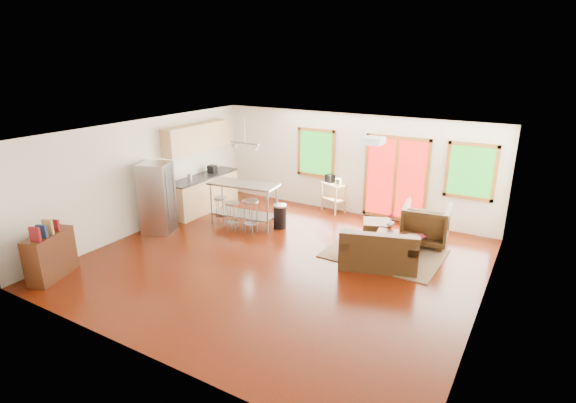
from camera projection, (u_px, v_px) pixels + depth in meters
The scene contains 28 objects.
floor at pixel (280, 262), 9.11m from camera, with size 7.50×7.00×0.02m, color #360D02.
ceiling at pixel (280, 133), 8.29m from camera, with size 7.50×7.00×0.02m, color white.
back_wall at pixel (351, 164), 11.57m from camera, with size 7.50×0.02×2.60m, color white.
left_wall at pixel (144, 175), 10.52m from camera, with size 0.02×7.00×2.60m, color white.
right_wall at pixel (489, 239), 6.88m from camera, with size 0.02×7.00×2.60m, color white.
front_wall at pixel (139, 273), 5.83m from camera, with size 7.50×0.02×2.60m, color white.
window_left at pixel (316, 153), 11.95m from camera, with size 1.10×0.05×1.30m.
french_doors at pixel (395, 179), 11.01m from camera, with size 1.60×0.05×2.10m.
window_right at pixel (471, 171), 10.06m from camera, with size 1.10×0.05×1.30m.
rug at pixel (384, 253), 9.46m from camera, with size 2.31×1.78×0.02m, color #4C603E.
loveseat at pixel (378, 252), 8.81m from camera, with size 1.67×1.25×0.79m.
coffee_table at pixel (399, 237), 9.51m from camera, with size 1.03×0.71×0.38m.
armchair at pixel (426, 222), 9.85m from camera, with size 0.96×0.90×0.99m, color black.
ottoman at pixel (376, 229), 10.24m from camera, with size 0.59×0.59×0.40m, color black.
vase at pixel (390, 222), 9.82m from camera, with size 0.20×0.20×0.30m.
book at pixel (416, 230), 9.30m from camera, with size 0.20×0.03×0.27m, color maroon.
cabinets at pixel (202, 176), 11.89m from camera, with size 0.64×2.24×2.30m.
refrigerator at pixel (158, 198), 10.41m from camera, with size 0.86×0.85×1.66m.
island at pixel (244, 197), 10.84m from camera, with size 1.75×0.87×1.06m.
cup at pixel (264, 188), 10.53m from camera, with size 0.13×0.10×0.13m, color white.
bar_stool_a at pixel (221, 204), 10.99m from camera, with size 0.42×0.42×0.69m.
bar_stool_b at pixel (232, 209), 10.58m from camera, with size 0.40×0.40×0.70m.
bar_stool_c at pixel (251, 209), 10.39m from camera, with size 0.39×0.39×0.80m.
trash_can at pixel (280, 216), 10.79m from camera, with size 0.42×0.42×0.59m.
kitchen_cart at pixel (333, 187), 11.81m from camera, with size 0.76×0.65×0.98m.
bookshelf at pixel (50, 255), 8.34m from camera, with size 0.69×1.05×1.16m.
ceiling_flush at pixel (373, 141), 8.03m from camera, with size 0.35×0.35×0.12m, color white.
pendant_light at pixel (245, 147), 10.66m from camera, with size 0.80×0.18×0.79m.
Camera 1 is at (4.34, -7.04, 4.01)m, focal length 28.00 mm.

